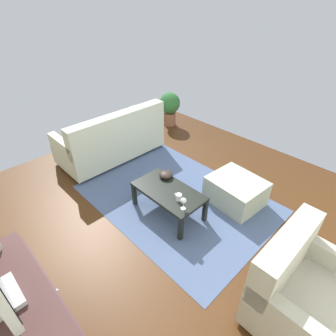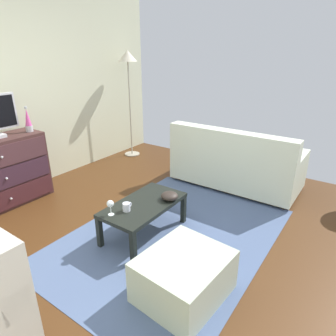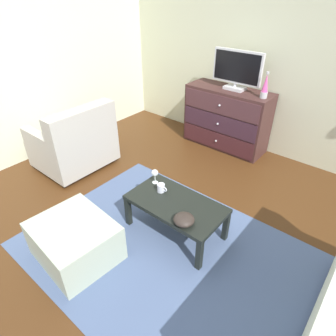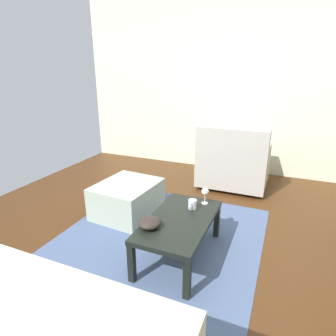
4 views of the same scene
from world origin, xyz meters
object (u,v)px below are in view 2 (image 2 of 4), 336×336
Objects in this scene: mug at (127,207)px; bowl_decorative at (169,196)px; couch_large at (235,164)px; coffee_table at (144,207)px; standing_lamp at (128,67)px; wine_glass at (110,204)px; ottoman at (184,276)px; lava_lamp at (28,121)px.

mug is 0.62× the size of bowl_decorative.
couch_large is (1.91, -0.34, -0.08)m from mug.
coffee_table is 2.95m from standing_lamp.
bowl_decorative is (0.44, -0.21, -0.00)m from mug.
wine_glass reaches higher than ottoman.
coffee_table is at bearing -88.34° from lava_lamp.
couch_large is (1.70, -0.30, 0.01)m from coffee_table.
lava_lamp is 2.89× the size of mug.
lava_lamp is 0.18× the size of standing_lamp.
wine_glass is at bearing -142.49° from standing_lamp.
couch_large is 2.51m from standing_lamp.
standing_lamp reaches higher than ottoman.
lava_lamp is at bearing 91.66° from coffee_table.
bowl_decorative is at bearing -37.70° from coffee_table.
lava_lamp reaches higher than ottoman.
lava_lamp is 2.86m from couch_large.
mug is at bearing 154.21° from bowl_decorative.
lava_lamp reaches higher than couch_large.
standing_lamp reaches higher than lava_lamp.
lava_lamp is 0.47× the size of ottoman.
lava_lamp is 0.35× the size of coffee_table.
coffee_table is 5.06× the size of bowl_decorative.
couch_large is (2.06, -0.42, -0.15)m from wine_glass.
ottoman is (-0.50, -0.82, -0.14)m from coffee_table.
standing_lamp is (1.68, 2.03, 1.19)m from bowl_decorative.
couch_large reaches higher than wine_glass.
lava_lamp is 0.19× the size of couch_large.
coffee_table is (0.05, -1.86, -0.70)m from lava_lamp.
wine_glass is 2.11m from couch_large.
wine_glass is 0.85× the size of bowl_decorative.
couch_large is at bearing -10.10° from coffee_table.
ottoman is (-0.28, -0.86, -0.23)m from mug.
mug is 0.93m from ottoman.
ottoman is (-0.13, -0.93, -0.30)m from wine_glass.
coffee_table is 0.97m from ottoman.
standing_lamp is (1.90, 1.85, 1.28)m from coffee_table.
mug is (0.15, -0.07, -0.07)m from wine_glass.
couch_large reaches higher than bowl_decorative.
lava_lamp is 2.14m from bowl_decorative.
coffee_table is at bearing -135.74° from standing_lamp.
wine_glass is 0.18m from mug.
wine_glass is at bearing 81.88° from ottoman.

